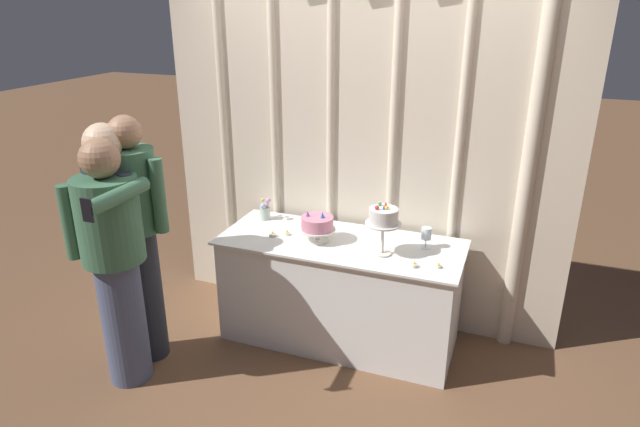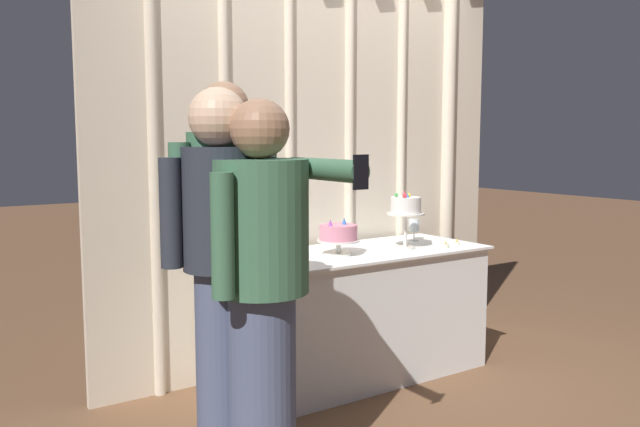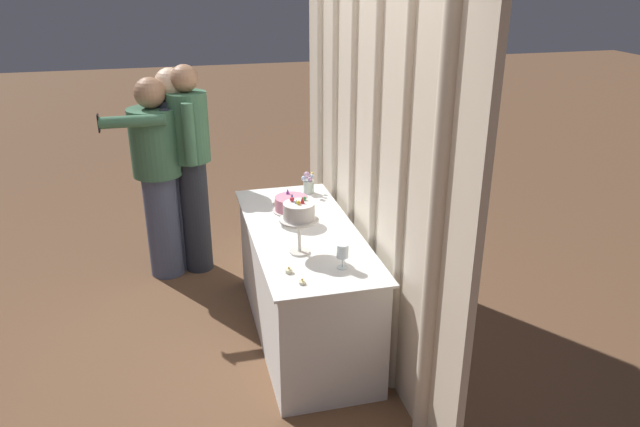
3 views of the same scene
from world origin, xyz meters
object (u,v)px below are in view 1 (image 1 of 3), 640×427
Objects in this scene: tealight_near_right at (414,265)px; guest_man_dark_suit at (138,231)px; cake_display_nearright at (383,219)px; guest_man_pink_jacket at (116,236)px; tealight_near_left at (287,233)px; cake_display_nearleft at (317,225)px; wine_glass at (426,234)px; guest_girl_blue_dress at (114,257)px; tealight_far_left at (272,235)px; flower_vase at (265,210)px; tealight_far_right at (438,266)px; cake_table at (340,291)px.

guest_man_dark_suit reaches higher than tealight_near_right.
cake_display_nearright is 0.22× the size of guest_man_pink_jacket.
guest_man_pink_jacket is at bearing -140.02° from tealight_near_left.
guest_man_pink_jacket is at bearing -147.20° from cake_display_nearleft.
wine_glass is (0.71, 0.14, -0.02)m from cake_display_nearleft.
cake_display_nearleft is at bearing 41.04° from guest_girl_blue_dress.
guest_girl_blue_dress is (0.02, -0.26, -0.06)m from guest_man_dark_suit.
tealight_far_left is 0.03× the size of guest_man_dark_suit.
wine_glass is 3.39× the size of tealight_near_right.
flower_vase is (-0.96, 0.28, -0.17)m from cake_display_nearright.
tealight_near_left is (-0.69, 0.06, -0.23)m from cake_display_nearright.
tealight_near_left is 1.11m from guest_man_pink_jacket.
flower_vase is 4.57× the size of tealight_near_left.
cake_display_nearright is (0.46, -0.05, 0.13)m from cake_display_nearleft.
flower_vase is at bearing 141.72° from tealight_near_left.
tealight_near_left is (-0.94, -0.13, -0.09)m from wine_glass.
tealight_far_left is at bearing 176.38° from tealight_far_right.
tealight_far_right is at bearing 17.38° from tealight_near_right.
tealight_far_right is at bearing -7.83° from cake_display_nearleft.
guest_girl_blue_dress reaches higher than flower_vase.
guest_man_pink_jacket is 0.19m from guest_girl_blue_dress.
tealight_far_right is at bearing 16.83° from guest_man_pink_jacket.
cake_table is 11.50× the size of wine_glass.
cake_table is at bearing 30.98° from guest_man_pink_jacket.
tealight_far_left is 0.88m from guest_man_dark_suit.
tealight_near_right is (0.92, -0.17, -0.00)m from tealight_near_left.
cake_display_nearright is 1.67m from guest_man_pink_jacket.
wine_glass is 0.32m from tealight_near_right.
cake_display_nearright is 8.96× the size of tealight_near_left.
cake_table is 1.04× the size of guest_girl_blue_dress.
flower_vase is at bearing 155.39° from cake_display_nearleft.
tealight_far_right is at bearing -14.44° from flower_vase.
tealight_near_left is (0.08, 0.06, -0.00)m from tealight_far_left.
cake_display_nearright is at bearing -141.89° from wine_glass.
wine_glass is 1.04m from tealight_far_left.
wine_glass is 1.97m from guest_man_pink_jacket.
wine_glass is 0.30m from tealight_far_right.
tealight_near_left is 0.99m from guest_man_dark_suit.
guest_man_dark_suit reaches higher than cake_table.
guest_girl_blue_dress is (-0.74, -0.86, 0.08)m from tealight_near_left.
tealight_far_right is (1.15, -0.07, -0.00)m from tealight_far_left.
cake_display_nearright reaches higher than cake_table.
cake_table is 0.80m from tealight_far_right.
guest_girl_blue_dress is at bearing -149.47° from wine_glass.
flower_vase is 1.09m from guest_man_pink_jacket.
guest_man_pink_jacket is (-0.76, -0.65, 0.14)m from tealight_far_left.
guest_man_dark_suit reaches higher than guest_man_pink_jacket.
flower_vase is at bearing 58.04° from guest_man_pink_jacket.
wine_glass is at bearing -4.04° from flower_vase.
cake_table is 39.05× the size of tealight_near_right.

